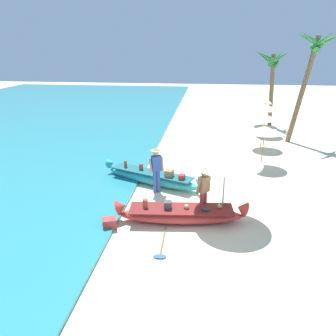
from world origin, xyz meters
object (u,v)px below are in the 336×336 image
Objects in this scene: person_vendor_hatted at (156,167)px; palm_tree_tall_inland at (314,56)px; person_tourist_customer at (204,190)px; boat_cyan_midground at (152,177)px; patio_umbrella_large at (226,158)px; palm_tree_leaning_seaward at (272,66)px; boat_red_foreground at (181,214)px; cooler_box at (110,224)px; paddle at (162,246)px.

palm_tree_tall_inland reaches higher than person_vendor_hatted.
palm_tree_tall_inland is (5.54, 9.56, 3.89)m from person_tourist_customer.
person_tourist_customer is at bearing -48.72° from boat_cyan_midground.
patio_umbrella_large is at bearing -1.66° from person_tourist_customer.
person_vendor_hatted is at bearing -116.27° from palm_tree_leaning_seaward.
boat_red_foreground is at bearing -63.69° from boat_cyan_midground.
person_vendor_hatted reaches higher than boat_cyan_midground.
person_tourist_customer is at bearing -42.45° from person_vendor_hatted.
person_vendor_hatted is 4.31× the size of cooler_box.
cooler_box is (-1.03, -2.83, -0.88)m from person_vendor_hatted.
patio_umbrella_large is (2.45, -1.68, 1.01)m from person_vendor_hatted.
boat_cyan_midground is at bearing -118.92° from palm_tree_leaning_seaward.
paddle is (-1.74, -1.94, -2.04)m from patio_umbrella_large.
palm_tree_tall_inland reaches higher than cooler_box.
boat_cyan_midground is 2.40× the size of person_vendor_hatted.
person_vendor_hatted is 0.35× the size of palm_tree_leaning_seaward.
palm_tree_tall_inland reaches higher than patio_umbrella_large.
boat_red_foreground is 2.27m from cooler_box.
cooler_box is (-3.48, -1.16, -1.89)m from patio_umbrella_large.
patio_umbrella_large is at bearing -117.12° from palm_tree_tall_inland.
palm_tree_tall_inland reaches higher than boat_cyan_midground.
boat_cyan_midground is at bearing -136.97° from palm_tree_tall_inland.
person_vendor_hatted is at bearing 137.55° from person_tourist_customer.
boat_red_foreground is 1.55m from paddle.
boat_cyan_midground is 2.72× the size of paddle.
person_vendor_hatted is at bearing 101.08° from paddle.
palm_tree_leaning_seaward is (-1.34, 4.29, -0.79)m from palm_tree_tall_inland.
patio_umbrella_large is (1.32, 0.47, 1.79)m from boat_red_foreground.
cooler_box is at bearing 155.74° from paddle.
cooler_box is (-7.05, -15.03, -3.86)m from palm_tree_leaning_seaward.
palm_tree_tall_inland is (4.91, 9.58, 2.75)m from patio_umbrella_large.
boat_red_foreground is 2.66× the size of paddle.
patio_umbrella_large is at bearing 19.45° from boat_red_foreground.
person_tourist_customer is 0.71× the size of patio_umbrella_large.
person_tourist_customer is 3.17m from cooler_box.
palm_tree_leaning_seaward is at bearing 75.58° from patio_umbrella_large.
cooler_box is (-0.73, -3.59, -0.12)m from boat_cyan_midground.
boat_cyan_midground is at bearing 138.58° from patio_umbrella_large.
boat_red_foreground is 10.14× the size of cooler_box.
patio_umbrella_large is at bearing 48.12° from paddle.
person_vendor_hatted is 11.44m from palm_tree_tall_inland.
palm_tree_tall_inland reaches higher than person_tourist_customer.
paddle is (-1.10, -1.96, -0.90)m from person_tourist_customer.
palm_tree_tall_inland is at bearing 43.03° from boat_cyan_midground.
patio_umbrella_large is (2.75, -2.43, 1.77)m from boat_cyan_midground.
person_tourist_customer is 11.72m from palm_tree_tall_inland.
boat_red_foreground is 1.06m from person_tourist_customer.
boat_cyan_midground is at bearing 56.35° from cooler_box.
paddle is at bearing -76.96° from boat_cyan_midground.
patio_umbrella_large reaches higher than boat_red_foreground.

